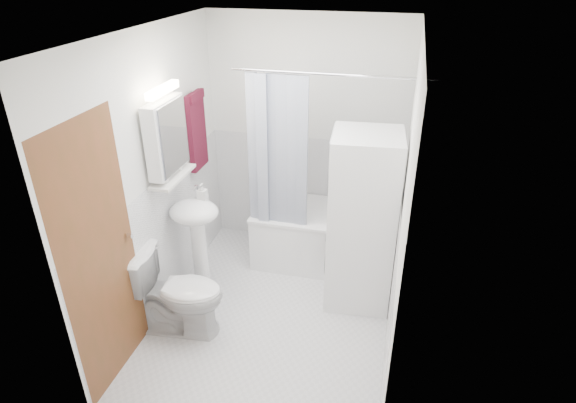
% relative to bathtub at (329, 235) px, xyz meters
% --- Properties ---
extents(floor, '(2.60, 2.60, 0.00)m').
position_rel_bathtub_xyz_m(floor, '(-0.33, -0.92, -0.32)').
color(floor, silver).
rests_on(floor, ground).
extents(room_walls, '(2.60, 2.60, 2.60)m').
position_rel_bathtub_xyz_m(room_walls, '(-0.33, -0.92, 1.17)').
color(room_walls, white).
rests_on(room_walls, ground).
extents(wainscot, '(1.98, 2.58, 2.58)m').
position_rel_bathtub_xyz_m(wainscot, '(-0.33, -0.63, 0.28)').
color(wainscot, white).
rests_on(wainscot, ground).
extents(door, '(0.05, 2.00, 2.00)m').
position_rel_bathtub_xyz_m(door, '(-1.28, -1.47, 0.68)').
color(door, brown).
rests_on(door, ground).
extents(bathtub, '(1.51, 0.71, 0.57)m').
position_rel_bathtub_xyz_m(bathtub, '(0.00, 0.00, 0.00)').
color(bathtub, white).
rests_on(bathtub, ground).
extents(tub_spout, '(0.04, 0.12, 0.04)m').
position_rel_bathtub_xyz_m(tub_spout, '(0.20, 0.33, 0.58)').
color(tub_spout, silver).
rests_on(tub_spout, room_walls).
extents(curtain_rod, '(1.69, 0.02, 0.02)m').
position_rel_bathtub_xyz_m(curtain_rod, '(-0.00, -0.30, 1.68)').
color(curtain_rod, silver).
rests_on(curtain_rod, room_walls).
extents(shower_curtain, '(0.55, 0.02, 1.45)m').
position_rel_bathtub_xyz_m(shower_curtain, '(-0.47, -0.30, 0.93)').
color(shower_curtain, '#132044').
rests_on(shower_curtain, curtain_rod).
extents(sink, '(0.44, 0.37, 1.04)m').
position_rel_bathtub_xyz_m(sink, '(-1.09, -0.77, 0.39)').
color(sink, white).
rests_on(sink, ground).
extents(medicine_cabinet, '(0.13, 0.50, 0.71)m').
position_rel_bathtub_xyz_m(medicine_cabinet, '(-1.24, -0.82, 1.25)').
color(medicine_cabinet, white).
rests_on(medicine_cabinet, room_walls).
extents(shelf, '(0.18, 0.54, 0.02)m').
position_rel_bathtub_xyz_m(shelf, '(-1.22, -0.82, 0.88)').
color(shelf, silver).
rests_on(shelf, room_walls).
extents(shower_caddy, '(0.22, 0.06, 0.02)m').
position_rel_bathtub_xyz_m(shower_caddy, '(0.25, 0.32, 0.83)').
color(shower_caddy, silver).
rests_on(shower_caddy, room_walls).
extents(towel, '(0.07, 0.31, 0.75)m').
position_rel_bathtub_xyz_m(towel, '(-1.27, -0.17, 1.08)').
color(towel, '#4D1425').
rests_on(towel, room_walls).
extents(washer_dryer, '(0.61, 0.61, 1.60)m').
position_rel_bathtub_xyz_m(washer_dryer, '(0.34, -0.50, 0.48)').
color(washer_dryer, white).
rests_on(washer_dryer, ground).
extents(toilet, '(0.81, 0.50, 0.76)m').
position_rel_bathtub_xyz_m(toilet, '(-1.05, -1.29, 0.06)').
color(toilet, white).
rests_on(toilet, ground).
extents(soap_pump, '(0.08, 0.17, 0.08)m').
position_rel_bathtub_xyz_m(soap_pump, '(-1.04, -0.67, 0.63)').
color(soap_pump, gray).
rests_on(soap_pump, sink).
extents(shelf_bottle, '(0.07, 0.18, 0.07)m').
position_rel_bathtub_xyz_m(shelf_bottle, '(-1.22, -0.97, 0.93)').
color(shelf_bottle, gray).
rests_on(shelf_bottle, shelf).
extents(shelf_cup, '(0.10, 0.09, 0.10)m').
position_rel_bathtub_xyz_m(shelf_cup, '(-1.22, -0.70, 0.95)').
color(shelf_cup, gray).
rests_on(shelf_cup, shelf).
extents(shampoo_a, '(0.13, 0.17, 0.13)m').
position_rel_bathtub_xyz_m(shampoo_a, '(0.02, 0.32, 0.91)').
color(shampoo_a, gray).
rests_on(shampoo_a, shower_caddy).
extents(shampoo_b, '(0.08, 0.21, 0.08)m').
position_rel_bathtub_xyz_m(shampoo_b, '(0.14, 0.32, 0.88)').
color(shampoo_b, '#2849A0').
rests_on(shampoo_b, shower_caddy).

